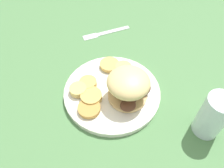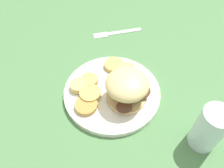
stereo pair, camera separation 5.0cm
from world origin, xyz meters
name	(u,v)px [view 1 (the left image)]	position (x,y,z in m)	size (l,w,h in m)	color
ground_plane	(112,94)	(0.00, 0.00, 0.00)	(4.00, 4.00, 0.00)	#4C7A47
dinner_plate	(112,92)	(0.00, 0.00, 0.01)	(0.25, 0.25, 0.02)	white
sandwich	(129,85)	(-0.02, 0.04, 0.06)	(0.12, 0.12, 0.08)	tan
potato_round_0	(91,96)	(0.06, -0.01, 0.02)	(0.05, 0.05, 0.02)	tan
potato_round_1	(123,68)	(-0.07, -0.04, 0.02)	(0.05, 0.05, 0.01)	#DBB766
potato_round_2	(88,83)	(0.05, -0.05, 0.03)	(0.05, 0.05, 0.02)	tan
potato_round_3	(110,65)	(-0.04, -0.08, 0.02)	(0.05, 0.05, 0.01)	tan
potato_round_4	(89,108)	(0.08, 0.02, 0.02)	(0.06, 0.06, 0.01)	#BC8942
potato_round_5	(78,90)	(0.08, -0.04, 0.03)	(0.04, 0.04, 0.02)	#DBB766
fork	(106,33)	(-0.12, -0.23, 0.00)	(0.17, 0.05, 0.00)	silver
drinking_glass	(213,116)	(-0.13, 0.20, 0.06)	(0.06, 0.06, 0.12)	silver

